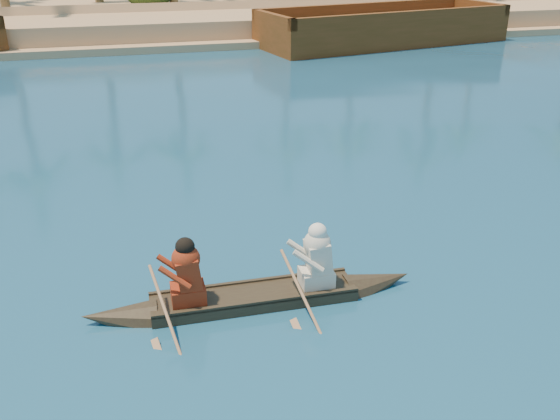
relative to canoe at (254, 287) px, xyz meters
name	(u,v)px	position (x,y,z in m)	size (l,w,h in m)	color
ground	(148,281)	(-1.64, 1.14, -0.29)	(160.00, 160.00, 0.00)	#0C2D50
shrub_cluster	(109,8)	(-1.64, 32.64, 0.91)	(100.00, 6.00, 2.40)	#1C3312
canoe	(254,287)	(0.00, 0.00, 0.00)	(5.52, 0.83, 1.52)	#322A1B
barge_right	(383,29)	(12.36, 23.14, 0.49)	(13.96, 6.94, 2.22)	brown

